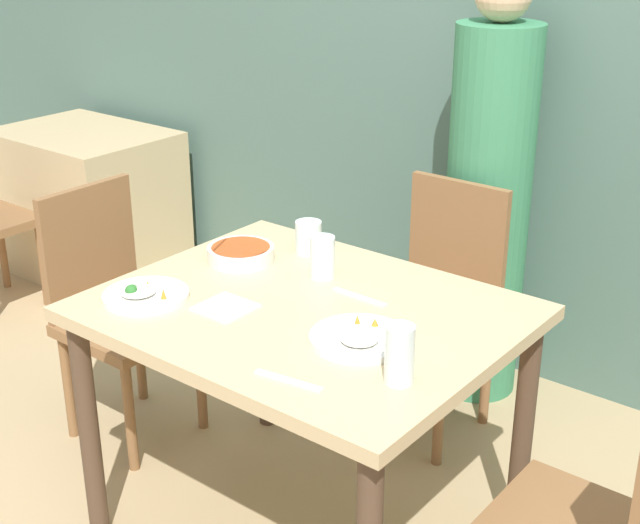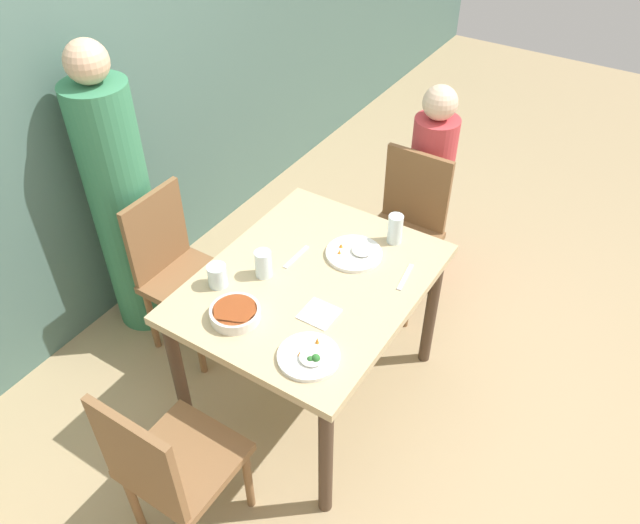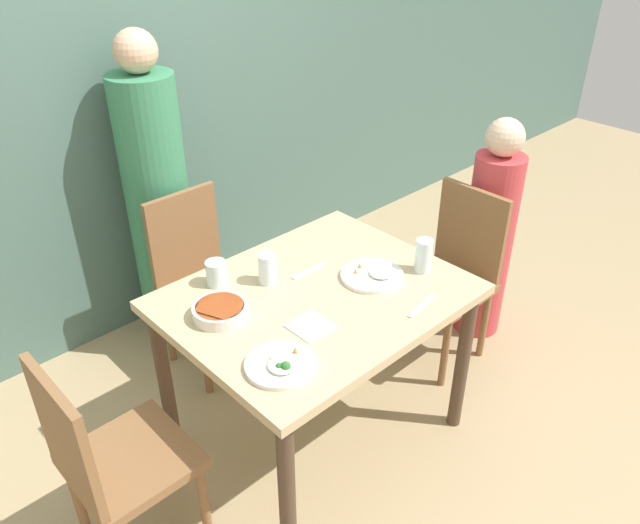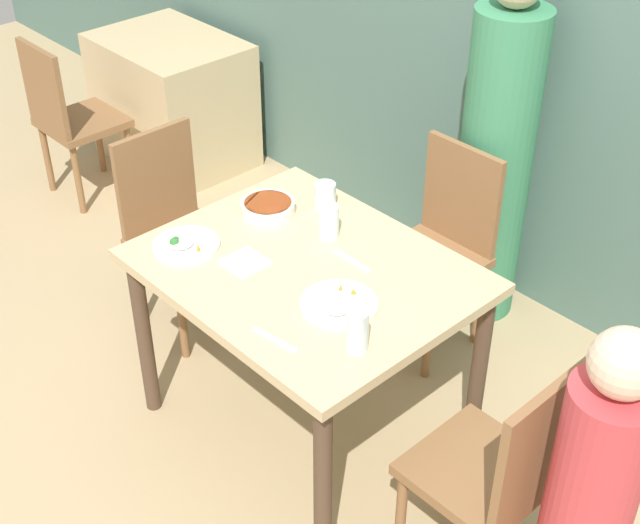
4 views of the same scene
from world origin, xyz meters
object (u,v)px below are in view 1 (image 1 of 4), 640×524
Objects in this scene: plate_rice_adult at (144,295)px; glass_water_tall at (400,354)px; person_adult at (487,207)px; chair_adult_spot at (438,301)px; bowl_curry at (241,253)px.

plate_rice_adult is 0.82m from glass_water_tall.
person_adult reaches higher than plate_rice_adult.
glass_water_tall is at bearing 4.13° from plate_rice_adult.
plate_rice_adult is at bearing -104.32° from person_adult.
chair_adult_spot is 4.35× the size of bowl_curry.
chair_adult_spot is 6.23× the size of glass_water_tall.
person_adult reaches higher than glass_water_tall.
bowl_curry is 0.37m from plate_rice_adult.
chair_adult_spot is 0.56× the size of person_adult.
person_adult is at bearing 90.00° from chair_adult_spot.
glass_water_tall is at bearing -70.14° from person_adult.
person_adult is at bearing 109.86° from glass_water_tall.
person_adult is 6.66× the size of plate_rice_adult.
person_adult reaches higher than chair_adult_spot.
person_adult is at bearing 75.68° from plate_rice_adult.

